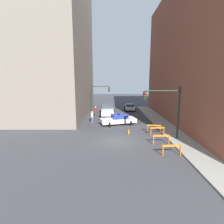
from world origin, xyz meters
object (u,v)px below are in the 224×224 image
at_px(traffic_light_far, 97,94).
at_px(white_truck, 107,110).
at_px(pedestrian_corner, 95,111).
at_px(parked_car_near, 129,107).
at_px(pedestrian_crossing, 92,117).
at_px(barrier_front, 171,148).
at_px(barrier_corner, 153,127).
at_px(barrier_mid, 161,138).
at_px(traffic_light_near, 166,105).
at_px(police_car, 118,119).
at_px(traffic_cone, 128,131).
at_px(barrier_back, 157,130).

bearing_deg(traffic_light_far, white_truck, -57.80).
distance_m(white_truck, pedestrian_corner, 2.19).
bearing_deg(parked_car_near, pedestrian_crossing, -118.23).
distance_m(barrier_front, barrier_corner, 6.25).
relative_size(traffic_light_far, pedestrian_corner, 3.13).
relative_size(traffic_light_far, barrier_mid, 3.25).
relative_size(barrier_front, barrier_mid, 1.00).
distance_m(traffic_light_near, parked_car_near, 17.83).
height_order(police_car, pedestrian_crossing, pedestrian_crossing).
distance_m(police_car, barrier_corner, 5.35).
height_order(barrier_mid, barrier_corner, same).
xyz_separation_m(police_car, barrier_front, (3.88, -9.87, -0.11)).
distance_m(traffic_light_far, traffic_cone, 14.68).
distance_m(traffic_light_near, barrier_corner, 3.83).
distance_m(traffic_light_near, pedestrian_corner, 14.37).
bearing_deg(barrier_corner, barrier_front, -90.60).
bearing_deg(police_car, barrier_front, -174.42).
bearing_deg(barrier_corner, traffic_light_near, -76.16).
height_order(white_truck, barrier_front, white_truck).
bearing_deg(police_car, traffic_cone, 177.35).
distance_m(traffic_light_near, pedestrian_crossing, 11.19).
bearing_deg(parked_car_near, pedestrian_corner, -133.30).
bearing_deg(barrier_back, barrier_mid, -97.05).
bearing_deg(barrier_corner, white_truck, 119.03).
distance_m(traffic_light_far, parked_car_near, 7.09).
height_order(traffic_light_far, barrier_front, traffic_light_far).
relative_size(pedestrian_corner, barrier_corner, 1.04).
distance_m(traffic_light_near, police_car, 8.05).
bearing_deg(traffic_cone, barrier_mid, -48.82).
distance_m(traffic_light_far, white_truck, 4.30).
bearing_deg(traffic_cone, parked_car_near, 83.76).
bearing_deg(pedestrian_crossing, traffic_light_far, 15.36).
bearing_deg(barrier_back, pedestrian_corner, 127.22).
height_order(parked_car_near, barrier_mid, parked_car_near).
bearing_deg(barrier_corner, traffic_light_far, 119.77).
height_order(traffic_light_near, barrier_mid, traffic_light_near).
bearing_deg(barrier_corner, parked_car_near, 94.65).
height_order(barrier_front, traffic_cone, barrier_front).
distance_m(traffic_light_near, white_truck, 14.14).
height_order(white_truck, pedestrian_corner, white_truck).
bearing_deg(parked_car_near, traffic_light_far, -158.03).
distance_m(traffic_light_far, barrier_back, 16.16).
relative_size(police_car, barrier_back, 3.14).
bearing_deg(barrier_front, barrier_back, 87.85).
relative_size(pedestrian_crossing, barrier_corner, 1.04).
bearing_deg(barrier_corner, police_car, 137.48).
distance_m(barrier_corner, traffic_cone, 3.03).
bearing_deg(police_car, barrier_back, -154.45).
bearing_deg(pedestrian_corner, barrier_front, -66.48).
relative_size(traffic_light_far, traffic_cone, 7.93).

